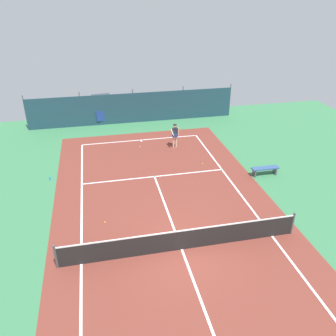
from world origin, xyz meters
The scene contains 11 objects.
ground_plane centered at (0.00, 0.00, 0.00)m, with size 36.00×36.00×0.00m, color #387A4C.
court_surface centered at (0.00, 0.00, 0.00)m, with size 11.02×26.60×0.01m.
tennis_net centered at (0.00, 0.00, 0.51)m, with size 10.12×0.10×1.10m.
back_fence centered at (0.00, 16.15, 0.67)m, with size 16.30×0.98×2.70m.
tennis_player centered at (2.10, 10.21, 0.96)m, with size 0.66×0.79×1.64m.
tennis_ball_near_player centered at (3.19, 7.33, 0.03)m, with size 0.07×0.07×0.07m, color #CCDB33.
tennis_ball_midcourt centered at (-0.24, 10.68, 0.03)m, with size 0.07×0.07×0.07m, color #CCDB33.
tennis_ball_by_sideline centered at (-3.04, 2.55, 0.03)m, with size 0.07×0.07×0.07m, color #CCDB33.
parked_car centered at (-2.33, 17.75, 0.84)m, with size 2.43×4.40×1.68m.
courtside_bench centered at (6.31, 5.26, 0.37)m, with size 1.60×0.40×0.49m.
water_bottle centered at (-5.87, 7.27, 0.12)m, with size 0.08×0.08×0.24m, color #338CD8.
Camera 1 is at (-2.95, -10.90, 9.78)m, focal length 37.11 mm.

